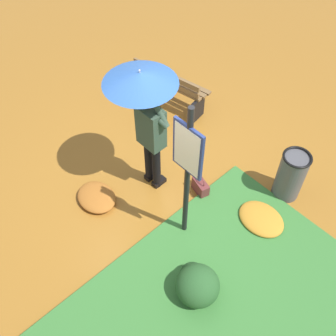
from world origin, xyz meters
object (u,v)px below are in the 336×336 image
(trash_bin, at_px, (291,175))
(handbag, at_px, (201,187))
(info_sign_post, at_px, (187,164))
(park_bench, at_px, (171,85))
(person_with_umbrella, at_px, (145,103))

(trash_bin, bearing_deg, handbag, 46.53)
(info_sign_post, distance_m, park_bench, 2.97)
(trash_bin, bearing_deg, person_with_umbrella, 39.74)
(handbag, bearing_deg, park_bench, -30.97)
(info_sign_post, bearing_deg, person_with_umbrella, -14.16)
(info_sign_post, relative_size, handbag, 6.22)
(park_bench, bearing_deg, trash_bin, 176.64)
(info_sign_post, height_order, handbag, info_sign_post)
(handbag, bearing_deg, person_with_umbrella, 29.06)
(person_with_umbrella, bearing_deg, info_sign_post, 165.84)
(handbag, bearing_deg, trash_bin, -133.47)
(person_with_umbrella, relative_size, park_bench, 1.45)
(person_with_umbrella, relative_size, trash_bin, 2.45)
(person_with_umbrella, distance_m, trash_bin, 2.38)
(park_bench, bearing_deg, handbag, 149.03)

